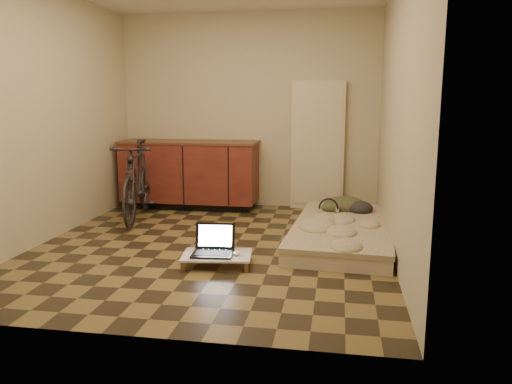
% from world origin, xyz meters
% --- Properties ---
extents(room_shell, '(3.50, 4.00, 2.60)m').
position_xyz_m(room_shell, '(0.00, 0.00, 1.30)').
color(room_shell, brown).
rests_on(room_shell, ground).
extents(cabinets, '(1.84, 0.62, 0.91)m').
position_xyz_m(cabinets, '(-0.75, 1.70, 0.47)').
color(cabinets, black).
rests_on(cabinets, ground).
extents(appliance_panel, '(0.70, 0.10, 1.70)m').
position_xyz_m(appliance_panel, '(0.95, 1.94, 0.85)').
color(appliance_panel, beige).
rests_on(appliance_panel, ground).
extents(bicycle, '(0.81, 1.73, 1.08)m').
position_xyz_m(bicycle, '(-1.17, 0.92, 0.54)').
color(bicycle, black).
rests_on(bicycle, ground).
extents(futon, '(1.14, 2.15, 0.18)m').
position_xyz_m(futon, '(1.30, 0.43, 0.09)').
color(futon, '#C0B09A').
rests_on(futon, ground).
extents(clothing_pile, '(0.56, 0.48, 0.21)m').
position_xyz_m(clothing_pile, '(1.36, 1.13, 0.28)').
color(clothing_pile, '#343A21').
rests_on(clothing_pile, futon).
extents(headphones, '(0.30, 0.29, 0.17)m').
position_xyz_m(headphones, '(1.14, 0.80, 0.26)').
color(headphones, black).
rests_on(headphones, futon).
extents(lap_desk, '(0.65, 0.47, 0.10)m').
position_xyz_m(lap_desk, '(0.19, -0.59, 0.09)').
color(lap_desk, brown).
rests_on(lap_desk, ground).
extents(laptop, '(0.39, 0.35, 0.25)m').
position_xyz_m(laptop, '(0.15, -0.56, 0.15)').
color(laptop, black).
rests_on(laptop, lap_desk).
extents(mouse, '(0.07, 0.10, 0.03)m').
position_xyz_m(mouse, '(0.37, -0.58, 0.12)').
color(mouse, white).
rests_on(mouse, lap_desk).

